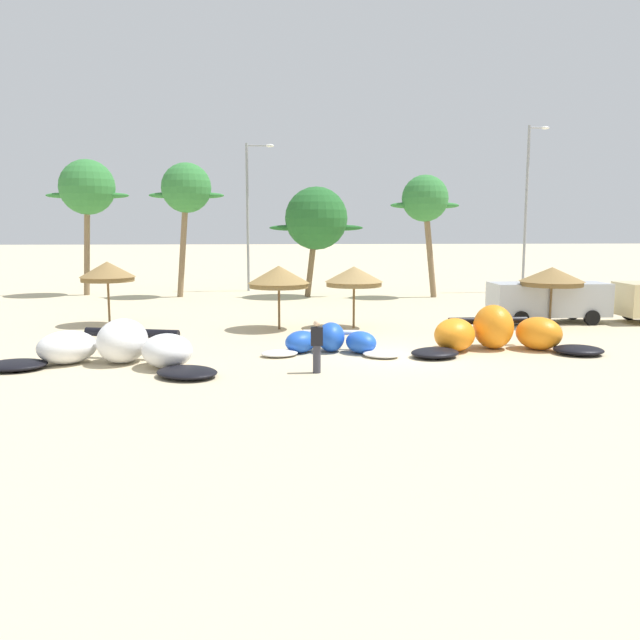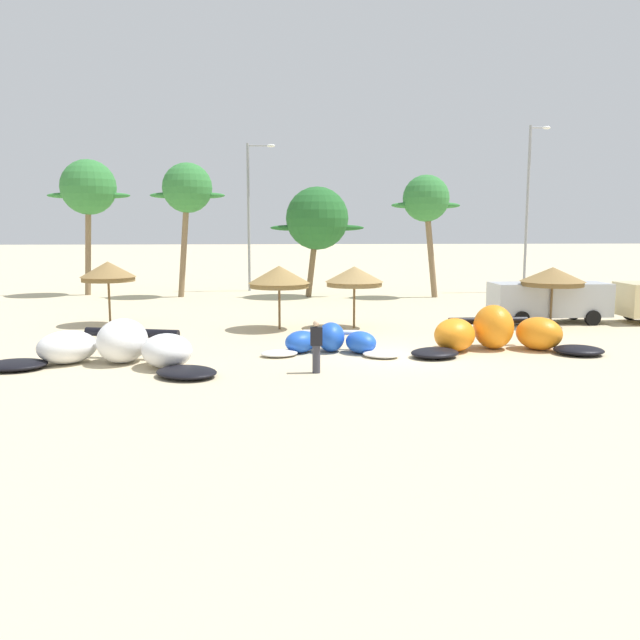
# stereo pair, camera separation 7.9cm
# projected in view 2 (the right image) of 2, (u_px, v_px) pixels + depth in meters

# --- Properties ---
(ground_plane) EXTENTS (260.00, 260.00, 0.00)m
(ground_plane) POSITION_uv_depth(u_px,v_px,m) (405.00, 357.00, 22.79)
(ground_plane) COLOR beige
(kite_far_left) EXTENTS (7.75, 4.64, 1.45)m
(kite_far_left) POSITION_uv_depth(u_px,v_px,m) (117.00, 348.00, 21.32)
(kite_far_left) COLOR black
(kite_far_left) RESTS_ON ground
(kite_left) EXTENTS (4.96, 2.57, 1.04)m
(kite_left) POSITION_uv_depth(u_px,v_px,m) (331.00, 342.00, 23.39)
(kite_left) COLOR white
(kite_left) RESTS_ON ground
(kite_left_of_center) EXTENTS (7.17, 3.36, 1.60)m
(kite_left_of_center) POSITION_uv_depth(u_px,v_px,m) (497.00, 334.00, 23.82)
(kite_left_of_center) COLOR black
(kite_left_of_center) RESTS_ON ground
(beach_umbrella_near_van) EXTENTS (2.44, 2.44, 2.85)m
(beach_umbrella_near_van) POSITION_uv_depth(u_px,v_px,m) (108.00, 271.00, 29.61)
(beach_umbrella_near_van) COLOR brown
(beach_umbrella_near_van) RESTS_ON ground
(beach_umbrella_middle) EXTENTS (2.64, 2.64, 2.74)m
(beach_umbrella_middle) POSITION_uv_depth(u_px,v_px,m) (279.00, 277.00, 28.40)
(beach_umbrella_middle) COLOR brown
(beach_umbrella_middle) RESTS_ON ground
(beach_umbrella_near_palms) EXTENTS (2.51, 2.51, 2.69)m
(beach_umbrella_near_palms) POSITION_uv_depth(u_px,v_px,m) (354.00, 276.00, 28.74)
(beach_umbrella_near_palms) COLOR brown
(beach_umbrella_near_palms) RESTS_ON ground
(beach_umbrella_outermost) EXTENTS (2.81, 2.81, 2.62)m
(beach_umbrella_outermost) POSITION_uv_depth(u_px,v_px,m) (553.00, 276.00, 29.25)
(beach_umbrella_outermost) COLOR brown
(beach_umbrella_outermost) RESTS_ON ground
(parked_car_second) EXTENTS (5.30, 2.23, 1.84)m
(parked_car_second) POSITION_uv_depth(u_px,v_px,m) (547.00, 299.00, 30.47)
(parked_car_second) COLOR #B2B7BC
(parked_car_second) RESTS_ON ground
(person_near_kites) EXTENTS (0.36, 0.24, 1.62)m
(person_near_kites) POSITION_uv_depth(u_px,v_px,m) (316.00, 346.00, 20.18)
(person_near_kites) COLOR #383842
(person_near_kites) RESTS_ON ground
(palm_leftmost) EXTENTS (5.16, 3.44, 8.51)m
(palm_leftmost) POSITION_uv_depth(u_px,v_px,m) (88.00, 188.00, 41.78)
(palm_leftmost) COLOR #7F6647
(palm_leftmost) RESTS_ON ground
(palm_left) EXTENTS (4.56, 3.04, 8.21)m
(palm_left) POSITION_uv_depth(u_px,v_px,m) (187.00, 190.00, 40.67)
(palm_left) COLOR #7F6647
(palm_left) RESTS_ON ground
(palm_left_of_gap) EXTENTS (5.79, 3.86, 6.78)m
(palm_left_of_gap) POSITION_uv_depth(u_px,v_px,m) (317.00, 219.00, 41.00)
(palm_left_of_gap) COLOR brown
(palm_left_of_gap) RESTS_ON ground
(palm_center_left) EXTENTS (4.24, 2.83, 7.46)m
(palm_center_left) POSITION_uv_depth(u_px,v_px,m) (426.00, 200.00, 40.49)
(palm_center_left) COLOR #7F6647
(palm_center_left) RESTS_ON ground
(lamppost_west) EXTENTS (1.90, 0.24, 9.78)m
(lamppost_west) POSITION_uv_depth(u_px,v_px,m) (251.00, 210.00, 44.57)
(lamppost_west) COLOR gray
(lamppost_west) RESTS_ON ground
(lamppost_west_center) EXTENTS (1.41, 0.24, 10.81)m
(lamppost_west_center) POSITION_uv_depth(u_px,v_px,m) (529.00, 202.00, 43.70)
(lamppost_west_center) COLOR gray
(lamppost_west_center) RESTS_ON ground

